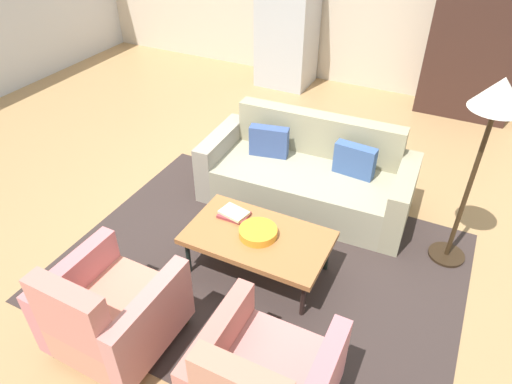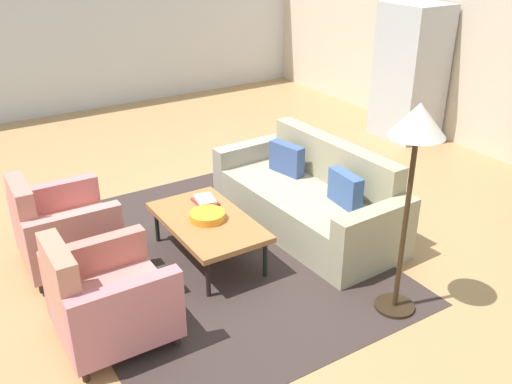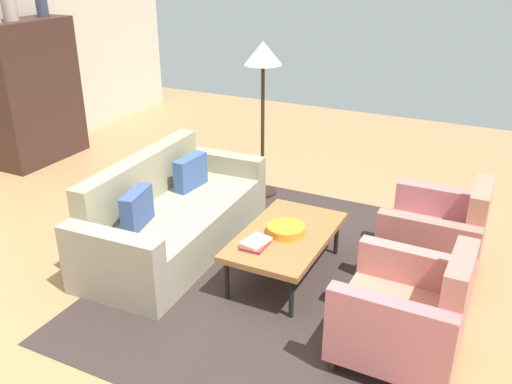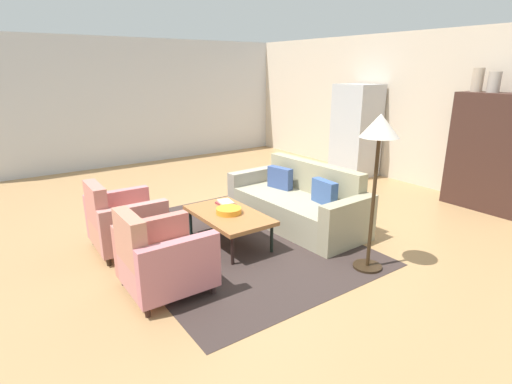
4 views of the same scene
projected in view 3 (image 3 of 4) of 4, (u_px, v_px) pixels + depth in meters
The scene contains 12 objects.
ground_plane at pixel (186, 276), 4.76m from camera, with size 11.40×11.40×0.00m, color #AB8253.
area_rug at pixel (280, 273), 4.80m from camera, with size 3.40×2.60×0.01m, color #372C28.
couch at pixel (169, 218), 5.14m from camera, with size 2.14×0.99×0.86m.
coffee_table at pixel (286, 237), 4.63m from camera, with size 1.20×0.70×0.41m.
armchair_left at pixel (410, 317), 3.68m from camera, with size 0.81×0.81×0.88m.
armchair_right at pixel (440, 239), 4.66m from camera, with size 0.80×0.80×0.88m.
fruit_bowl at pixel (286, 230), 4.60m from camera, with size 0.32×0.32×0.07m, color orange.
book_stack at pixel (256, 243), 4.42m from camera, with size 0.26×0.21×0.05m.
cabinet at pixel (34, 93), 7.03m from camera, with size 1.20×0.51×1.80m.
vase_round at pixel (9, 7), 6.48m from camera, with size 0.18×0.18×0.31m, color #AEA194.
vase_small at pixel (42, 7), 6.90m from camera, with size 0.15×0.15×0.23m, color #373D57.
floor_lamp at pixel (263, 68), 5.77m from camera, with size 0.40×0.40×1.72m.
Camera 3 is at (-3.36, -2.33, 2.61)m, focal length 38.56 mm.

